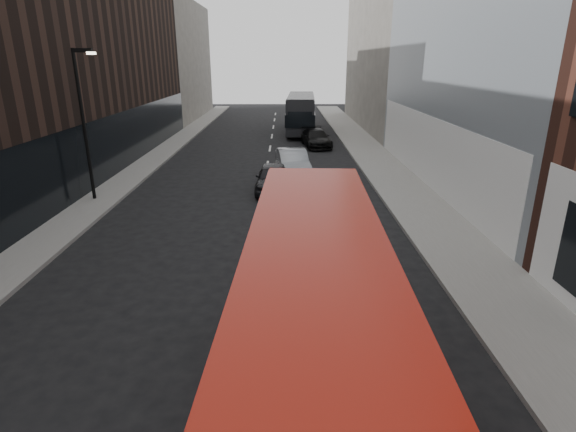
{
  "coord_description": "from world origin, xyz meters",
  "views": [
    {
      "loc": [
        1.13,
        -3.41,
        6.65
      ],
      "look_at": [
        1.23,
        8.49,
        2.5
      ],
      "focal_mm": 28.0,
      "sensor_mm": 36.0,
      "label": 1
    }
  ],
  "objects_px": {
    "street_lamp": "(84,116)",
    "car_a": "(272,178)",
    "car_c": "(316,138)",
    "red_bus": "(316,341)",
    "car_b": "(293,163)",
    "grey_bus": "(301,113)"
  },
  "relations": [
    {
      "from": "grey_bus",
      "to": "red_bus",
      "type": "bearing_deg",
      "value": -88.82
    },
    {
      "from": "grey_bus",
      "to": "car_b",
      "type": "bearing_deg",
      "value": -90.79
    },
    {
      "from": "car_b",
      "to": "car_a",
      "type": "bearing_deg",
      "value": -116.03
    },
    {
      "from": "street_lamp",
      "to": "red_bus",
      "type": "relative_size",
      "value": 0.69
    },
    {
      "from": "car_a",
      "to": "car_b",
      "type": "relative_size",
      "value": 0.88
    },
    {
      "from": "red_bus",
      "to": "street_lamp",
      "type": "bearing_deg",
      "value": 125.62
    },
    {
      "from": "car_b",
      "to": "car_c",
      "type": "relative_size",
      "value": 1.0
    },
    {
      "from": "car_b",
      "to": "red_bus",
      "type": "bearing_deg",
      "value": -97.12
    },
    {
      "from": "car_a",
      "to": "car_c",
      "type": "relative_size",
      "value": 0.88
    },
    {
      "from": "car_c",
      "to": "street_lamp",
      "type": "bearing_deg",
      "value": -136.51
    },
    {
      "from": "car_a",
      "to": "car_c",
      "type": "xyz_separation_m",
      "value": [
        3.19,
        12.88,
        -0.02
      ]
    },
    {
      "from": "street_lamp",
      "to": "car_a",
      "type": "relative_size",
      "value": 1.67
    },
    {
      "from": "grey_bus",
      "to": "car_b",
      "type": "relative_size",
      "value": 2.3
    },
    {
      "from": "car_b",
      "to": "street_lamp",
      "type": "bearing_deg",
      "value": -159.56
    },
    {
      "from": "red_bus",
      "to": "car_c",
      "type": "bearing_deg",
      "value": 88.49
    },
    {
      "from": "street_lamp",
      "to": "car_b",
      "type": "height_order",
      "value": "street_lamp"
    },
    {
      "from": "red_bus",
      "to": "grey_bus",
      "type": "height_order",
      "value": "red_bus"
    },
    {
      "from": "street_lamp",
      "to": "car_b",
      "type": "bearing_deg",
      "value": 27.56
    },
    {
      "from": "red_bus",
      "to": "car_c",
      "type": "xyz_separation_m",
      "value": [
        2.05,
        29.78,
        -1.56
      ]
    },
    {
      "from": "car_a",
      "to": "car_b",
      "type": "bearing_deg",
      "value": 72.86
    },
    {
      "from": "grey_bus",
      "to": "car_c",
      "type": "distance_m",
      "value": 7.81
    },
    {
      "from": "street_lamp",
      "to": "car_c",
      "type": "height_order",
      "value": "street_lamp"
    }
  ]
}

